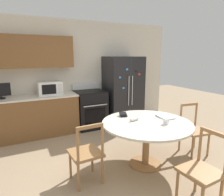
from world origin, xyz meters
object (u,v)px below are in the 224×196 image
at_px(refrigerator, 123,90).
at_px(dining_chair_right, 193,130).
at_px(wallet, 123,115).
at_px(oven_range, 90,109).
at_px(countertop_tv, 0,90).
at_px(dining_chair_left, 86,154).
at_px(candle_glass, 166,122).
at_px(dining_chair_near, 202,171).
at_px(microwave, 50,88).

bearing_deg(refrigerator, dining_chair_right, -82.37).
height_order(dining_chair_right, wallet, dining_chair_right).
xyz_separation_m(oven_range, countertop_tv, (-1.90, 0.04, 0.60)).
height_order(countertop_tv, dining_chair_left, countertop_tv).
relative_size(dining_chair_right, candle_glass, 10.02).
bearing_deg(dining_chair_near, dining_chair_left, 44.23).
bearing_deg(refrigerator, microwave, 177.01).
distance_m(oven_range, candle_glass, 2.34).
height_order(oven_range, dining_chair_right, oven_range).
xyz_separation_m(countertop_tv, dining_chair_left, (1.05, -2.12, -0.64)).
bearing_deg(countertop_tv, dining_chair_right, -35.04).
distance_m(countertop_tv, dining_chair_near, 3.85).
bearing_deg(wallet, oven_range, 89.55).
bearing_deg(microwave, dining_chair_near, -69.96).
xyz_separation_m(oven_range, dining_chair_near, (0.22, -3.10, -0.03)).
relative_size(dining_chair_left, candle_glass, 10.02).
xyz_separation_m(refrigerator, countertop_tv, (-2.81, 0.08, 0.20)).
distance_m(countertop_tv, wallet, 2.55).
height_order(microwave, dining_chair_right, microwave).
xyz_separation_m(dining_chair_right, candle_glass, (-0.82, -0.16, 0.34)).
relative_size(refrigerator, microwave, 3.39).
bearing_deg(dining_chair_right, oven_range, -53.00).
xyz_separation_m(refrigerator, dining_chair_near, (-0.68, -3.06, -0.43)).
height_order(oven_range, candle_glass, oven_range).
bearing_deg(dining_chair_near, countertop_tv, 31.70).
relative_size(microwave, dining_chair_right, 0.57).
bearing_deg(candle_glass, refrigerator, 76.60).
height_order(refrigerator, oven_range, refrigerator).
bearing_deg(countertop_tv, microwave, 1.07).
bearing_deg(wallet, dining_chair_right, -21.83).
bearing_deg(dining_chair_left, dining_chair_right, -3.52).
bearing_deg(oven_range, refrigerator, -2.38).
bearing_deg(candle_glass, dining_chair_near, -100.34).
distance_m(refrigerator, microwave, 1.85).
xyz_separation_m(refrigerator, dining_chair_left, (-1.76, -2.05, -0.43)).
distance_m(microwave, dining_chair_right, 3.10).
xyz_separation_m(refrigerator, dining_chair_right, (0.28, -2.09, -0.43)).
height_order(dining_chair_left, wallet, dining_chair_left).
height_order(dining_chair_near, dining_chair_right, same).
bearing_deg(dining_chair_left, refrigerator, 46.98).
bearing_deg(oven_range, countertop_tv, 178.79).
height_order(candle_glass, wallet, candle_glass).
xyz_separation_m(refrigerator, candle_glass, (-0.54, -2.25, -0.10)).
relative_size(oven_range, wallet, 7.02).
xyz_separation_m(dining_chair_near, dining_chair_left, (-1.08, 1.02, 0.00)).
height_order(oven_range, microwave, microwave).
height_order(oven_range, dining_chair_near, oven_range).
distance_m(refrigerator, candle_glass, 2.31).
bearing_deg(microwave, dining_chair_right, -45.92).
bearing_deg(microwave, candle_glass, -60.98).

